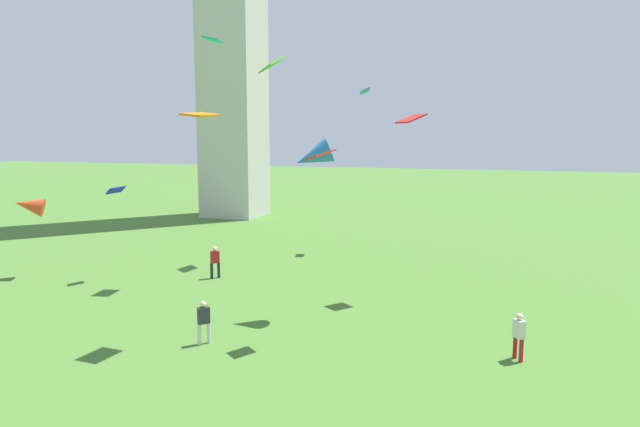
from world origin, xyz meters
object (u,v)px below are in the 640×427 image
kite_flying_2 (411,118)px  kite_flying_6 (365,91)px  kite_flying_8 (29,205)px  person_2 (204,320)px  person_0 (519,334)px  kite_flying_7 (200,115)px  kite_flying_0 (272,65)px  kite_flying_3 (213,40)px  person_3 (215,260)px  kite_flying_1 (116,190)px  kite_flying_5 (320,155)px  kite_flying_4 (313,156)px

kite_flying_2 → kite_flying_6: size_ratio=1.34×
kite_flying_2 → kite_flying_8: size_ratio=0.79×
person_2 → person_0: bearing=-37.3°
kite_flying_7 → kite_flying_8: bearing=74.4°
person_0 → kite_flying_8: bearing=-132.2°
kite_flying_8 → person_0: bearing=46.7°
kite_flying_2 → kite_flying_7: size_ratio=1.04×
kite_flying_0 → kite_flying_7: kite_flying_0 is taller
kite_flying_3 → kite_flying_8: (-9.92, -2.66, -8.62)m
person_3 → kite_flying_2: bearing=139.2°
person_2 → kite_flying_3: size_ratio=1.23×
person_3 → kite_flying_6: size_ratio=1.53×
person_0 → person_2: person_0 is taller
person_3 → kite_flying_1: 6.41m
person_3 → kite_flying_5: 12.27m
kite_flying_1 → kite_flying_5: size_ratio=0.84×
person_2 → kite_flying_1: 12.36m
person_3 → kite_flying_7: (3.93, -8.18, 7.50)m
kite_flying_8 → kite_flying_6: bearing=96.9°
kite_flying_4 → kite_flying_6: 15.07m
kite_flying_0 → kite_flying_2: kite_flying_0 is taller
person_3 → kite_flying_2: size_ratio=1.14×
kite_flying_5 → kite_flying_6: kite_flying_6 is taller
kite_flying_5 → kite_flying_6: size_ratio=1.14×
person_3 → kite_flying_1: size_ratio=1.60×
kite_flying_0 → person_3: bearing=1.7°
person_0 → kite_flying_7: kite_flying_7 is taller
person_2 → person_3: person_3 is taller
person_0 → kite_flying_5: kite_flying_5 is taller
kite_flying_2 → kite_flying_4: kite_flying_2 is taller
kite_flying_1 → kite_flying_8: (-4.85, -0.99, -0.88)m
kite_flying_7 → kite_flying_2: bearing=-32.2°
kite_flying_0 → kite_flying_1: size_ratio=1.75×
kite_flying_8 → kite_flying_5: bearing=43.2°
kite_flying_5 → kite_flying_4: bearing=-127.0°
kite_flying_2 → kite_flying_6: 11.70m
kite_flying_4 → kite_flying_5: size_ratio=1.60×
kite_flying_4 → kite_flying_8: kite_flying_4 is taller
kite_flying_3 → kite_flying_7: size_ratio=0.91×
kite_flying_3 → kite_flying_7: bearing=15.7°
person_3 → kite_flying_5: bearing=99.2°
kite_flying_8 → kite_flying_7: bearing=34.6°
person_3 → kite_flying_5: kite_flying_5 is taller
kite_flying_5 → kite_flying_1: bearing=-82.1°
kite_flying_3 → kite_flying_5: 11.95m
kite_flying_2 → kite_flying_4: bearing=-3.1°
person_3 → person_2: bearing=75.0°
kite_flying_2 → kite_flying_6: bearing=-118.1°
kite_flying_1 → kite_flying_3: size_ratio=0.82×
person_0 → kite_flying_8: (-25.14, 4.45, 2.97)m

